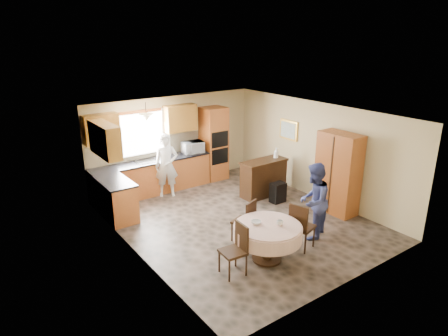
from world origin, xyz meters
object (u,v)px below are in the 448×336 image
at_px(dining_table, 268,233).
at_px(person_dining, 314,201).
at_px(person_sink, 166,166).
at_px(oven_tower, 214,144).
at_px(sideboard, 263,179).
at_px(chair_back, 246,219).
at_px(chair_left, 237,247).
at_px(cupboard, 338,173).
at_px(chair_right, 300,224).

distance_m(dining_table, person_dining, 1.41).
height_order(person_sink, person_dining, person_sink).
bearing_deg(oven_tower, sideboard, -80.41).
height_order(dining_table, chair_back, chair_back).
relative_size(oven_tower, chair_back, 2.32).
relative_size(dining_table, chair_left, 1.36).
distance_m(cupboard, person_sink, 4.31).
relative_size(chair_back, chair_right, 0.92).
height_order(oven_tower, cupboard, oven_tower).
bearing_deg(chair_left, sideboard, 136.54).
height_order(cupboard, dining_table, cupboard).
bearing_deg(chair_left, chair_back, 137.54).
bearing_deg(person_dining, chair_back, -54.23).
bearing_deg(chair_back, person_dining, 132.40).
xyz_separation_m(sideboard, chair_right, (-1.26, -2.54, 0.09)).
distance_m(oven_tower, dining_table, 4.68).
height_order(oven_tower, sideboard, oven_tower).
xyz_separation_m(dining_table, chair_left, (-0.73, -0.00, -0.05)).
relative_size(sideboard, person_sink, 0.76).
height_order(chair_back, chair_right, chair_right).
bearing_deg(sideboard, dining_table, -130.09).
bearing_deg(person_dining, cupboard, 174.37).
bearing_deg(dining_table, person_dining, 5.87).
bearing_deg(cupboard, chair_back, 177.76).
distance_m(chair_back, person_dining, 1.44).
bearing_deg(chair_back, chair_right, 106.92).
relative_size(sideboard, person_dining, 0.78).
bearing_deg(person_sink, chair_left, -76.90).
xyz_separation_m(oven_tower, person_sink, (-1.76, -0.39, -0.22)).
xyz_separation_m(dining_table, person_sink, (-0.03, 3.93, 0.27)).
bearing_deg(chair_left, oven_tower, 155.25).
relative_size(chair_left, chair_right, 0.96).
relative_size(oven_tower, chair_left, 2.23).
bearing_deg(oven_tower, cupboard, -73.58).
bearing_deg(chair_left, cupboard, 106.02).
bearing_deg(chair_right, person_dining, -85.23).
height_order(sideboard, dining_table, sideboard).
bearing_deg(dining_table, chair_right, -5.80).
height_order(oven_tower, dining_table, oven_tower).
relative_size(sideboard, cupboard, 0.66).
xyz_separation_m(cupboard, person_sink, (-2.83, 3.24, -0.14)).
distance_m(sideboard, chair_right, 2.84).
xyz_separation_m(oven_tower, dining_table, (-1.73, -4.32, -0.49)).
xyz_separation_m(sideboard, person_dining, (-0.66, -2.32, 0.36)).
bearing_deg(chair_right, cupboard, -84.88).
relative_size(chair_left, chair_back, 1.04).
bearing_deg(cupboard, person_sink, 131.18).
height_order(sideboard, chair_back, chair_back).
relative_size(chair_left, person_sink, 0.57).
bearing_deg(chair_back, oven_tower, -134.47).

